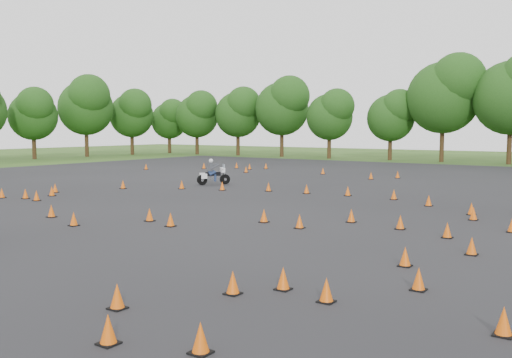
# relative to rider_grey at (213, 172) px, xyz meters

# --- Properties ---
(ground) EXTENTS (140.00, 140.00, 0.00)m
(ground) POSITION_rel_rider_grey_xyz_m (7.54, -10.50, -0.77)
(ground) COLOR #2D5119
(ground) RESTS_ON ground
(asphalt_pad) EXTENTS (62.00, 62.00, 0.00)m
(asphalt_pad) POSITION_rel_rider_grey_xyz_m (7.54, -4.50, -0.76)
(asphalt_pad) COLOR black
(asphalt_pad) RESTS_ON ground
(treeline) EXTENTS (87.02, 32.89, 10.85)m
(treeline) POSITION_rel_rider_grey_xyz_m (11.07, 24.44, 3.93)
(treeline) COLOR #1C4112
(treeline) RESTS_ON ground
(traffic_cones) EXTENTS (36.20, 33.51, 0.45)m
(traffic_cones) POSITION_rel_rider_grey_xyz_m (7.89, -4.83, -0.54)
(traffic_cones) COLOR #DA5509
(traffic_cones) RESTS_ON asphalt_pad
(rider_grey) EXTENTS (1.63, 1.96, 1.52)m
(rider_grey) POSITION_rel_rider_grey_xyz_m (0.00, 0.00, 0.00)
(rider_grey) COLOR #36383C
(rider_grey) RESTS_ON ground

